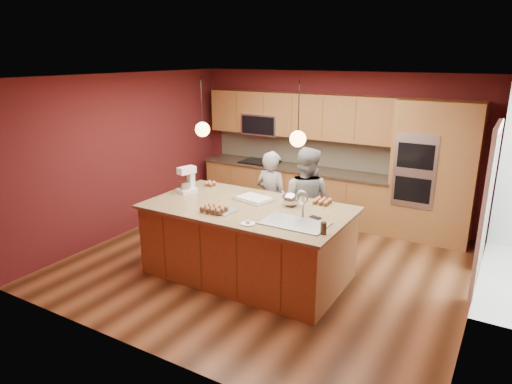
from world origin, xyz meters
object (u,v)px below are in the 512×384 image
Objects in this scene: island at (249,241)px; person_right at (305,202)px; stand_mixer at (187,181)px; mixing_bowl at (291,199)px; person_left at (272,200)px.

island is 1.63× the size of person_right.
stand_mixer is 1.63m from mixing_bowl.
mixing_bowl is (0.48, 0.31, 0.59)m from island.
person_left is 4.08× the size of stand_mixer.
island is 1.08m from person_left.
mixing_bowl is at bearing 22.44° from stand_mixer.
person_right is 1.80m from stand_mixer.
stand_mixer is (-1.14, 0.12, 0.66)m from island.
mixing_bowl is (0.67, -0.71, 0.32)m from person_left.
person_right is at bearing 98.17° from mixing_bowl.
person_right reaches higher than person_left.
mixing_bowl is (1.62, 0.20, -0.07)m from stand_mixer.
stand_mixer is (-1.51, -0.91, 0.33)m from person_right.
person_left reaches higher than island.
island is 1.32m from stand_mixer.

